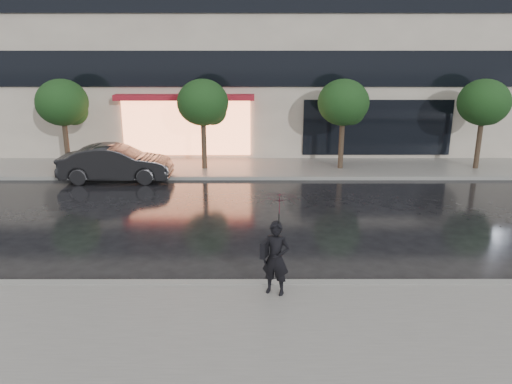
{
  "coord_description": "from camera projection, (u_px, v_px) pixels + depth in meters",
  "views": [
    {
      "loc": [
        -0.75,
        -11.44,
        5.43
      ],
      "look_at": [
        -0.74,
        2.02,
        1.4
      ],
      "focal_mm": 35.0,
      "sensor_mm": 36.0,
      "label": 1
    }
  ],
  "objects": [
    {
      "name": "tree_mid_east",
      "position": [
        345.0,
        104.0,
        21.29
      ],
      "size": [
        2.2,
        2.2,
        3.99
      ],
      "color": "#33261C",
      "rests_on": "ground"
    },
    {
      "name": "pedestrian_with_umbrella",
      "position": [
        278.0,
        229.0,
        10.6
      ],
      "size": [
        1.16,
        1.17,
        2.33
      ],
      "rotation": [
        0.0,
        0.0,
        -0.35
      ],
      "color": "black",
      "rests_on": "sidewalk_near"
    },
    {
      "name": "curb_near",
      "position": [
        288.0,
        284.0,
        11.54
      ],
      "size": [
        60.0,
        0.25,
        0.14
      ],
      "primitive_type": "cube",
      "color": "gray",
      "rests_on": "ground"
    },
    {
      "name": "tree_mid_west",
      "position": [
        204.0,
        104.0,
        21.29
      ],
      "size": [
        2.2,
        2.2,
        3.99
      ],
      "color": "#33261C",
      "rests_on": "ground"
    },
    {
      "name": "tree_far_east",
      "position": [
        485.0,
        104.0,
        21.3
      ],
      "size": [
        2.2,
        2.2,
        3.99
      ],
      "color": "#33261C",
      "rests_on": "ground"
    },
    {
      "name": "curb_far",
      "position": [
        274.0,
        178.0,
        20.64
      ],
      "size": [
        60.0,
        0.25,
        0.14
      ],
      "primitive_type": "cube",
      "color": "gray",
      "rests_on": "ground"
    },
    {
      "name": "ground",
      "position": [
        285.0,
        268.0,
        12.52
      ],
      "size": [
        120.0,
        120.0,
        0.0
      ],
      "primitive_type": "plane",
      "color": "black",
      "rests_on": "ground"
    },
    {
      "name": "sidewalk_near",
      "position": [
        295.0,
        340.0,
        9.39
      ],
      "size": [
        60.0,
        4.5,
        0.12
      ],
      "primitive_type": "cube",
      "color": "slate",
      "rests_on": "ground"
    },
    {
      "name": "tree_far_west",
      "position": [
        64.0,
        104.0,
        21.28
      ],
      "size": [
        2.2,
        2.2,
        3.99
      ],
      "color": "#33261C",
      "rests_on": "ground"
    },
    {
      "name": "parked_car",
      "position": [
        116.0,
        163.0,
        20.25
      ],
      "size": [
        4.5,
        1.64,
        1.48
      ],
      "primitive_type": "imported",
      "rotation": [
        0.0,
        0.0,
        1.59
      ],
      "color": "black",
      "rests_on": "ground"
    },
    {
      "name": "sidewalk_far",
      "position": [
        272.0,
        168.0,
        22.32
      ],
      "size": [
        60.0,
        3.5,
        0.12
      ],
      "primitive_type": "cube",
      "color": "slate",
      "rests_on": "ground"
    }
  ]
}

